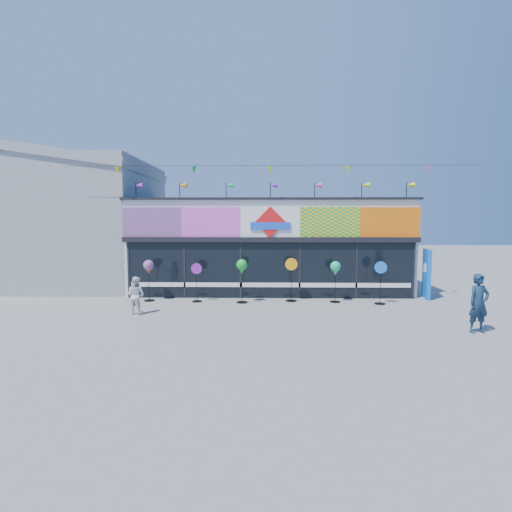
{
  "coord_description": "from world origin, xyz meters",
  "views": [
    {
      "loc": [
        -0.24,
        -12.73,
        3.14
      ],
      "look_at": [
        -0.55,
        2.0,
        1.85
      ],
      "focal_mm": 28.0,
      "sensor_mm": 36.0,
      "label": 1
    }
  ],
  "objects_px": {
    "spinner_2": "(242,268)",
    "adult_man": "(479,303)",
    "spinner_0": "(149,268)",
    "spinner_3": "(291,278)",
    "spinner_5": "(380,282)",
    "spinner_1": "(197,281)",
    "child": "(136,295)",
    "spinner_4": "(335,269)",
    "blue_sign": "(427,274)"
  },
  "relations": [
    {
      "from": "spinner_2",
      "to": "spinner_5",
      "type": "distance_m",
      "value": 5.28
    },
    {
      "from": "spinner_3",
      "to": "adult_man",
      "type": "distance_m",
      "value": 6.61
    },
    {
      "from": "spinner_3",
      "to": "adult_man",
      "type": "bearing_deg",
      "value": -41.09
    },
    {
      "from": "spinner_0",
      "to": "spinner_2",
      "type": "height_order",
      "value": "spinner_2"
    },
    {
      "from": "spinner_0",
      "to": "spinner_2",
      "type": "distance_m",
      "value": 3.69
    },
    {
      "from": "spinner_3",
      "to": "spinner_5",
      "type": "height_order",
      "value": "spinner_3"
    },
    {
      "from": "spinner_1",
      "to": "spinner_5",
      "type": "xyz_separation_m",
      "value": [
        7.03,
        -0.31,
        0.06
      ]
    },
    {
      "from": "spinner_5",
      "to": "blue_sign",
      "type": "bearing_deg",
      "value": 28.63
    },
    {
      "from": "spinner_0",
      "to": "spinner_3",
      "type": "xyz_separation_m",
      "value": [
        5.6,
        0.07,
        -0.4
      ]
    },
    {
      "from": "spinner_0",
      "to": "spinner_1",
      "type": "height_order",
      "value": "spinner_0"
    },
    {
      "from": "spinner_4",
      "to": "child",
      "type": "distance_m",
      "value": 7.44
    },
    {
      "from": "adult_man",
      "to": "child",
      "type": "xyz_separation_m",
      "value": [
        -10.39,
        2.08,
        -0.2
      ]
    },
    {
      "from": "spinner_1",
      "to": "spinner_3",
      "type": "distance_m",
      "value": 3.7
    },
    {
      "from": "spinner_2",
      "to": "spinner_5",
      "type": "height_order",
      "value": "spinner_2"
    },
    {
      "from": "spinner_0",
      "to": "adult_man",
      "type": "xyz_separation_m",
      "value": [
        10.58,
        -4.27,
        -0.47
      ]
    },
    {
      "from": "adult_man",
      "to": "blue_sign",
      "type": "bearing_deg",
      "value": 71.77
    },
    {
      "from": "blue_sign",
      "to": "spinner_0",
      "type": "xyz_separation_m",
      "value": [
        -11.16,
        -0.79,
        0.29
      ]
    },
    {
      "from": "spinner_1",
      "to": "spinner_2",
      "type": "bearing_deg",
      "value": -5.03
    },
    {
      "from": "blue_sign",
      "to": "adult_man",
      "type": "bearing_deg",
      "value": -85.99
    },
    {
      "from": "spinner_3",
      "to": "spinner_4",
      "type": "bearing_deg",
      "value": -5.36
    },
    {
      "from": "spinner_0",
      "to": "child",
      "type": "xyz_separation_m",
      "value": [
        0.19,
        -2.19,
        -0.67
      ]
    },
    {
      "from": "child",
      "to": "adult_man",
      "type": "bearing_deg",
      "value": -172.2
    },
    {
      "from": "adult_man",
      "to": "child",
      "type": "relative_size",
      "value": 1.31
    },
    {
      "from": "spinner_0",
      "to": "child",
      "type": "distance_m",
      "value": 2.3
    },
    {
      "from": "adult_man",
      "to": "spinner_5",
      "type": "bearing_deg",
      "value": 101.33
    },
    {
      "from": "child",
      "to": "spinner_4",
      "type": "bearing_deg",
      "value": -144.39
    },
    {
      "from": "blue_sign",
      "to": "spinner_3",
      "type": "relative_size",
      "value": 1.18
    },
    {
      "from": "adult_man",
      "to": "child",
      "type": "bearing_deg",
      "value": 156.98
    },
    {
      "from": "spinner_0",
      "to": "spinner_5",
      "type": "distance_m",
      "value": 8.96
    },
    {
      "from": "blue_sign",
      "to": "spinner_3",
      "type": "xyz_separation_m",
      "value": [
        -5.56,
        -0.72,
        -0.11
      ]
    },
    {
      "from": "spinner_3",
      "to": "blue_sign",
      "type": "bearing_deg",
      "value": 7.43
    },
    {
      "from": "adult_man",
      "to": "spinner_3",
      "type": "bearing_deg",
      "value": 127.21
    },
    {
      "from": "blue_sign",
      "to": "spinner_1",
      "type": "relative_size",
      "value": 1.32
    },
    {
      "from": "spinner_1",
      "to": "spinner_3",
      "type": "xyz_separation_m",
      "value": [
        3.69,
        0.18,
        0.1
      ]
    },
    {
      "from": "spinner_0",
      "to": "spinner_3",
      "type": "distance_m",
      "value": 5.61
    },
    {
      "from": "blue_sign",
      "to": "spinner_2",
      "type": "relative_size",
      "value": 1.19
    },
    {
      "from": "spinner_0",
      "to": "spinner_2",
      "type": "relative_size",
      "value": 0.96
    },
    {
      "from": "blue_sign",
      "to": "spinner_4",
      "type": "xyz_separation_m",
      "value": [
        -3.86,
        -0.88,
        0.27
      ]
    },
    {
      "from": "spinner_0",
      "to": "spinner_5",
      "type": "relative_size",
      "value": 1.0
    },
    {
      "from": "spinner_3",
      "to": "spinner_5",
      "type": "distance_m",
      "value": 3.38
    },
    {
      "from": "spinner_2",
      "to": "spinner_3",
      "type": "height_order",
      "value": "spinner_3"
    },
    {
      "from": "adult_man",
      "to": "spinner_4",
      "type": "bearing_deg",
      "value": 116.43
    },
    {
      "from": "blue_sign",
      "to": "spinner_5",
      "type": "bearing_deg",
      "value": -140.83
    },
    {
      "from": "spinner_4",
      "to": "adult_man",
      "type": "relative_size",
      "value": 0.96
    },
    {
      "from": "blue_sign",
      "to": "adult_man",
      "type": "height_order",
      "value": "blue_sign"
    },
    {
      "from": "spinner_2",
      "to": "adult_man",
      "type": "bearing_deg",
      "value": -30.14
    },
    {
      "from": "blue_sign",
      "to": "spinner_1",
      "type": "distance_m",
      "value": 9.3
    },
    {
      "from": "spinner_4",
      "to": "adult_man",
      "type": "xyz_separation_m",
      "value": [
        3.28,
        -4.18,
        -0.44
      ]
    },
    {
      "from": "spinner_4",
      "to": "child",
      "type": "bearing_deg",
      "value": -163.51
    },
    {
      "from": "spinner_2",
      "to": "adult_man",
      "type": "distance_m",
      "value": 7.99
    }
  ]
}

